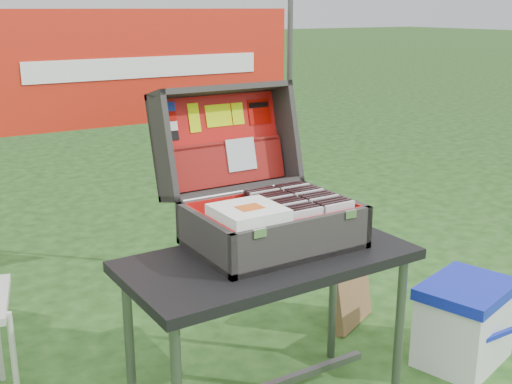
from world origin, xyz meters
TOP-DOWN VIEW (x-y plane):
  - table at (0.01, -0.01)m, footprint 1.11×0.57m
  - table_top at (0.01, -0.01)m, footprint 1.11×0.57m
  - table_leg_fr at (0.49, -0.22)m, footprint 0.04×0.04m
  - table_leg_bl at (-0.48, 0.21)m, footprint 0.04×0.04m
  - table_leg_br at (0.49, 0.21)m, footprint 0.04×0.04m
  - suitcase at (0.07, 0.13)m, footprint 0.62×0.60m
  - suitcase_base_bottom at (0.07, 0.07)m, footprint 0.62×0.44m
  - suitcase_base_wall_front at (0.07, -0.14)m, footprint 0.62×0.02m
  - suitcase_base_wall_back at (0.07, 0.28)m, footprint 0.62×0.02m
  - suitcase_base_wall_left at (-0.22, 0.07)m, footprint 0.02×0.44m
  - suitcase_base_wall_right at (0.37, 0.07)m, footprint 0.02×0.44m
  - suitcase_liner_floor at (0.07, 0.07)m, footprint 0.57×0.39m
  - suitcase_latch_left at (-0.12, -0.15)m, footprint 0.05×0.01m
  - suitcase_latch_right at (0.27, -0.15)m, footprint 0.05×0.01m
  - suitcase_hinge at (0.07, 0.29)m, footprint 0.56×0.02m
  - suitcase_lid_back at (0.07, 0.50)m, footprint 0.62×0.13m
  - suitcase_lid_rim_far at (0.07, 0.48)m, footprint 0.62×0.17m
  - suitcase_lid_rim_near at (0.07, 0.38)m, footprint 0.62×0.17m
  - suitcase_lid_rim_left at (-0.22, 0.43)m, footprint 0.02×0.27m
  - suitcase_lid_rim_right at (0.37, 0.43)m, footprint 0.02×0.27m
  - suitcase_lid_liner at (0.07, 0.48)m, footprint 0.57×0.10m
  - suitcase_liner_wall_front at (0.07, -0.12)m, footprint 0.57×0.01m
  - suitcase_liner_wall_back at (0.07, 0.27)m, footprint 0.57×0.01m
  - suitcase_liner_wall_left at (-0.21, 0.07)m, footprint 0.01×0.39m
  - suitcase_liner_wall_right at (0.36, 0.07)m, footprint 0.01×0.39m
  - suitcase_lid_pocket at (0.07, 0.44)m, footprint 0.55×0.07m
  - suitcase_pocket_edge at (0.07, 0.45)m, footprint 0.54×0.02m
  - suitcase_pocket_cd at (0.14, 0.43)m, footprint 0.14×0.04m
  - lid_sticker_cc_a at (-0.15, 0.52)m, footprint 0.06×0.01m
  - lid_sticker_cc_b at (-0.15, 0.51)m, footprint 0.06×0.01m
  - lid_sticker_cc_c at (-0.15, 0.50)m, footprint 0.06×0.01m
  - lid_sticker_cc_d at (-0.15, 0.49)m, footprint 0.06×0.01m
  - lid_card_neon_tall at (-0.04, 0.50)m, footprint 0.05×0.03m
  - lid_card_neon_main at (0.07, 0.50)m, footprint 0.12×0.03m
  - lid_card_neon_small at (0.17, 0.50)m, footprint 0.06×0.03m
  - lid_sticker_band at (0.28, 0.50)m, footprint 0.11×0.03m
  - lid_sticker_band_bar at (0.28, 0.51)m, footprint 0.10×0.01m
  - cd_left_0 at (0.11, -0.10)m, footprint 0.14×0.01m
  - cd_left_1 at (0.11, -0.08)m, footprint 0.14×0.01m
  - cd_left_2 at (0.11, -0.05)m, footprint 0.14×0.01m
  - cd_left_3 at (0.11, -0.03)m, footprint 0.14×0.01m
  - cd_left_4 at (0.11, -0.00)m, footprint 0.14×0.01m
  - cd_left_5 at (0.11, 0.02)m, footprint 0.14×0.01m
  - cd_left_6 at (0.11, 0.05)m, footprint 0.14×0.01m
  - cd_left_7 at (0.11, 0.07)m, footprint 0.14×0.01m
  - cd_left_8 at (0.11, 0.09)m, footprint 0.14×0.01m
  - cd_left_9 at (0.11, 0.12)m, footprint 0.14×0.01m
  - cd_left_10 at (0.11, 0.14)m, footprint 0.14×0.01m
  - cd_left_11 at (0.11, 0.17)m, footprint 0.14×0.01m
  - cd_left_12 at (0.11, 0.19)m, footprint 0.14×0.01m
  - cd_left_13 at (0.11, 0.22)m, footprint 0.14×0.01m
  - cd_left_14 at (0.11, 0.24)m, footprint 0.14×0.01m
  - cd_right_0 at (0.26, -0.10)m, footprint 0.14×0.01m
  - cd_right_1 at (0.26, -0.08)m, footprint 0.14×0.01m
  - cd_right_2 at (0.26, -0.05)m, footprint 0.14×0.01m
  - cd_right_3 at (0.26, -0.03)m, footprint 0.14×0.01m
  - cd_right_4 at (0.26, -0.00)m, footprint 0.14×0.01m
  - cd_right_5 at (0.26, 0.02)m, footprint 0.14×0.01m
  - cd_right_6 at (0.26, 0.05)m, footprint 0.14×0.01m
  - cd_right_7 at (0.26, 0.07)m, footprint 0.14×0.01m
  - cd_right_8 at (0.26, 0.09)m, footprint 0.14×0.01m
  - cd_right_9 at (0.26, 0.12)m, footprint 0.14×0.01m
  - cd_right_10 at (0.26, 0.14)m, footprint 0.14×0.01m
  - cd_right_11 at (0.26, 0.17)m, footprint 0.14×0.01m
  - cd_right_12 at (0.26, 0.19)m, footprint 0.14×0.01m
  - cd_right_13 at (0.26, 0.22)m, footprint 0.14×0.01m
  - cd_right_14 at (0.26, 0.24)m, footprint 0.14×0.01m
  - songbook_0 at (-0.09, -0.01)m, footprint 0.23×0.23m
  - songbook_1 at (-0.09, -0.01)m, footprint 0.23×0.23m
  - songbook_2 at (-0.09, -0.01)m, footprint 0.23×0.23m
  - songbook_3 at (-0.09, -0.01)m, footprint 0.23×0.23m
  - songbook_4 at (-0.09, -0.01)m, footprint 0.23×0.23m
  - songbook_5 at (-0.09, -0.01)m, footprint 0.23×0.23m
  - songbook_6 at (-0.09, -0.01)m, footprint 0.23×0.23m
  - songbook_7 at (-0.09, -0.01)m, footprint 0.23×0.23m
  - songbook_graphic at (-0.09, -0.02)m, footprint 0.09×0.07m
  - cooler at (0.99, -0.14)m, footprint 0.51×0.44m
  - cooler_body at (0.99, -0.14)m, footprint 0.49×0.42m
  - cooler_lid at (0.99, -0.14)m, footprint 0.51×0.44m
  - cooler_handle at (0.99, -0.31)m, footprint 0.26×0.02m
  - chair_leg_fr at (-0.86, 0.44)m, footprint 0.02×0.02m
  - cardboard_box at (0.78, 0.42)m, footprint 0.35×0.24m
  - banner_post_right at (0.85, 1.10)m, footprint 0.03×0.03m
  - banner at (0.00, 1.09)m, footprint 1.60×0.02m
  - banner_text at (0.00, 1.08)m, footprint 1.20×0.00m

SIDE VIEW (x-z plane):
  - cooler_body at x=0.99m, z-range 0.00..0.33m
  - cardboard_box at x=0.78m, z-range 0.00..0.36m
  - cooler at x=0.99m, z-range 0.00..0.39m
  - cooler_handle at x=0.99m, z-range 0.20..0.22m
  - chair_leg_fr at x=-0.86m, z-range 0.00..0.48m
  - table_leg_fr at x=0.49m, z-range 0.00..0.65m
  - table_leg_bl at x=-0.48m, z-range 0.00..0.65m
  - table_leg_br at x=0.49m, z-range 0.00..0.65m
  - table at x=0.01m, z-range 0.00..0.69m
  - cooler_lid at x=0.99m, z-range 0.33..0.39m
  - table_top at x=0.01m, z-range 0.65..0.69m
  - suitcase_base_bottom at x=0.07m, z-range 0.69..0.71m
  - suitcase_liner_floor at x=0.07m, z-range 0.71..0.72m
  - suitcase_base_wall_front at x=0.07m, z-range 0.69..0.85m
  - suitcase_base_wall_back at x=0.07m, z-range 0.69..0.85m
  - suitcase_base_wall_left at x=-0.22m, z-range 0.69..0.85m
  - suitcase_base_wall_right at x=0.37m, z-range 0.69..0.85m
  - suitcase_liner_wall_front at x=0.07m, z-range 0.71..0.85m
  - suitcase_liner_wall_back at x=0.07m, z-range 0.71..0.85m
  - suitcase_liner_wall_left at x=-0.21m, z-range 0.71..0.85m
  - suitcase_liner_wall_right at x=0.36m, z-range 0.71..0.85m
  - cd_left_0 at x=0.11m, z-range 0.72..0.87m
  - cd_left_1 at x=0.11m, z-range 0.72..0.87m
  - cd_left_2 at x=0.11m, z-range 0.72..0.87m
  - cd_left_3 at x=0.11m, z-range 0.72..0.87m
  - cd_left_4 at x=0.11m, z-range 0.72..0.87m
  - cd_left_5 at x=0.11m, z-range 0.72..0.87m
  - cd_left_6 at x=0.11m, z-range 0.72..0.87m
  - cd_left_7 at x=0.11m, z-range 0.72..0.87m
  - cd_left_8 at x=0.11m, z-range 0.72..0.87m
  - cd_left_9 at x=0.11m, z-range 0.72..0.87m
  - cd_left_10 at x=0.11m, z-range 0.72..0.87m
  - cd_left_11 at x=0.11m, z-range 0.72..0.87m
  - cd_left_12 at x=0.11m, z-range 0.72..0.87m
  - cd_left_13 at x=0.11m, z-range 0.72..0.87m
  - cd_left_14 at x=0.11m, z-range 0.72..0.87m
  - cd_right_0 at x=0.26m, z-range 0.72..0.87m
  - cd_right_1 at x=0.26m, z-range 0.72..0.87m
  - cd_right_2 at x=0.26m, z-range 0.72..0.87m
  - cd_right_3 at x=0.26m, z-range 0.72..0.87m
  - cd_right_4 at x=0.26m, z-range 0.72..0.87m
  - cd_right_5 at x=0.26m, z-range 0.72..0.87m
  - cd_right_6 at x=0.26m, z-range 0.72..0.87m
  - cd_right_7 at x=0.26m, z-range 0.72..0.87m
  - cd_right_8 at x=0.26m, z-range 0.72..0.87m
  - cd_right_9 at x=0.26m, z-range 0.72..0.87m
  - cd_right_10 at x=0.26m, z-range 0.72..0.87m
  - cd_right_11 at x=0.26m, z-range 0.72..0.87m
  - cd_right_12 at x=0.26m, z-range 0.72..0.87m
  - cd_right_13 at x=0.26m, z-range 0.72..0.87m
  - cd_right_14 at x=0.26m, z-range 0.72..0.87m
  - suitcase_latch_left at x=-0.12m, z-range 0.83..0.86m
  - suitcase_latch_right at x=0.27m, z-range 0.83..0.86m
  - suitcase_lid_rim_near at x=0.07m, z-range 0.81..0.87m
  - banner_post_right at x=0.85m, z-range 0.00..1.70m
  - suitcase_hinge at x=0.07m, z-range 0.84..0.86m
  - songbook_0 at x=-0.09m, z-range 0.85..0.86m
  - songbook_1 at x=-0.09m, z-range 0.86..0.86m
  - songbook_2 at x=-0.09m, z-range 0.86..0.87m
  - songbook_3 at x=-0.09m, z-range 0.87..0.87m
  - songbook_4 at x=-0.09m, z-range 0.87..0.88m
  - songbook_5 at x=-0.09m, z-range 0.88..0.88m
  - songbook_6 at x=-0.09m, z-range 0.88..0.89m
  - songbook_7 at x=-0.09m, z-range 0.89..0.89m
  - songbook_graphic at x=-0.09m, z-range 0.89..0.89m
  - suitcase_lid_pocket at x=0.07m, z-range 0.85..1.03m
  - suitcase at x=0.07m, z-range 0.69..1.26m
  - suitcase_pocket_cd at x=0.14m, z-range 0.90..1.04m
  - suitcase_pocket_edge at x=0.07m, z-range 1.01..1.04m
  - suitcase_lid_back at x=0.07m, z-range 0.81..1.25m
  - suitcase_lid_liner at x=0.07m, z-range 0.84..1.22m
  - suitcase_lid_rim_left at x=-0.22m, z-range 0.81..1.28m
  - suitcase_lid_rim_right at x=0.37m, z-range 0.81..1.28m
  - lid_sticker_cc_d at x=-0.15m, z-range 1.06..1.09m
  - lid_sticker_cc_c at x=-0.15m, z-range 1.09..1.13m
  - lid_card_neon_tall at x=-0.04m, z-range 1.08..1.20m
  - lid_card_neon_main at x=0.07m, z-range 1.09..1.18m
  - lid_card_neon_small at x=0.17m, z-range 1.09..1.18m
  - lid_sticker_band at x=0.28m, z-range 1.08..1.19m
  - lid_sticker_cc_b at x=-0.15m, z-range 1.13..1.17m
  - lid_sticker_band_bar at x=0.28m, z-range 1.15..1.18m
  - lid_sticker_cc_a at x=-0.15m, z-range 1.17..1.21m
  - suitcase_lid_rim_far at x=0.07m, z-range 1.22..1.28m
  - banner at x=0.00m, z-range 1.02..1.58m
  - banner_text at x=0.00m, z-range 1.25..1.35m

